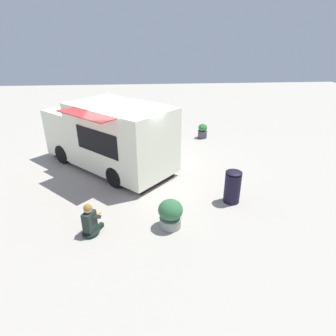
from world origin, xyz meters
TOP-DOWN VIEW (x-y plane):
  - ground_plane at (0.00, 0.00)m, footprint 40.00×40.00m
  - food_truck at (0.77, -0.86)m, footprint 5.29×5.17m
  - person_customer at (0.90, 3.20)m, footprint 0.61×0.75m
  - planter_flowering_near at (-1.17, 3.09)m, footprint 0.65×0.65m
  - planter_flowering_far at (-3.34, -3.88)m, footprint 0.46×0.46m
  - trash_bin at (-3.14, 1.98)m, footprint 0.50×0.50m

SIDE VIEW (x-z plane):
  - ground_plane at x=0.00m, z-range 0.00..0.00m
  - person_customer at x=0.90m, z-range -0.09..0.80m
  - planter_flowering_far at x=-3.34m, z-range 0.00..0.70m
  - planter_flowering_near at x=-1.17m, z-range 0.01..0.82m
  - trash_bin at x=-3.14m, z-range 0.01..1.05m
  - food_truck at x=0.77m, z-range -0.05..2.43m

